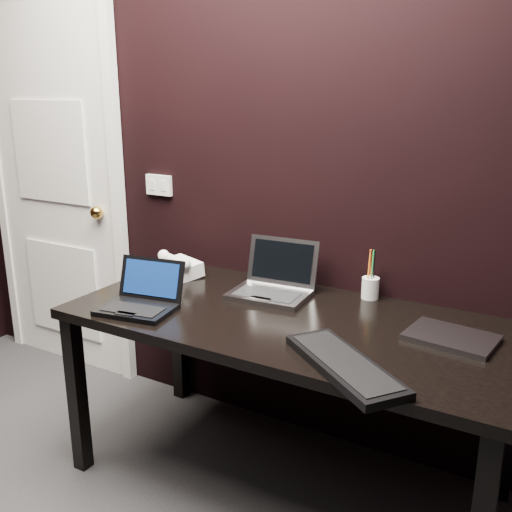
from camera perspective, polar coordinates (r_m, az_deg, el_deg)
The scene contains 11 objects.
wall_back at distance 2.54m, azimuth 1.33°, elevation 10.06°, with size 4.00×4.00×0.00m, color black.
door at distance 3.41m, azimuth -19.32°, elevation 6.39°, with size 0.99×0.10×2.14m.
wall_switch at distance 2.90m, azimuth -9.69°, elevation 7.01°, with size 0.15×0.02×0.10m.
desk at distance 2.23m, azimuth 3.08°, elevation -7.88°, with size 1.70×0.80×0.74m.
netbook at distance 2.30m, azimuth -11.46°, elevation -4.36°, with size 0.32×0.29×0.18m.
silver_laptop at distance 2.41m, azimuth 1.69°, elevation -2.94°, with size 0.34×0.31×0.22m.
ext_keyboard at distance 1.81m, azimuth 8.82°, elevation -10.71°, with size 0.49×0.43×0.03m.
closed_laptop at distance 2.10m, azimuth 18.94°, elevation -7.72°, with size 0.32×0.24×0.02m.
desk_phone at distance 2.67m, azimuth -8.00°, elevation -1.15°, with size 0.25×0.24×0.12m.
mobile_phone at distance 2.58m, azimuth -10.27°, elevation -2.05°, with size 0.06×0.06×0.09m.
pen_cup at distance 2.41m, azimuth 11.36°, elevation -3.06°, with size 0.09×0.09×0.21m.
Camera 1 is at (1.21, -0.42, 1.57)m, focal length 40.00 mm.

